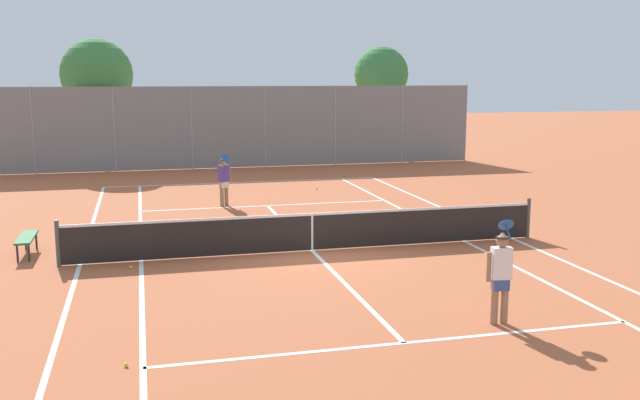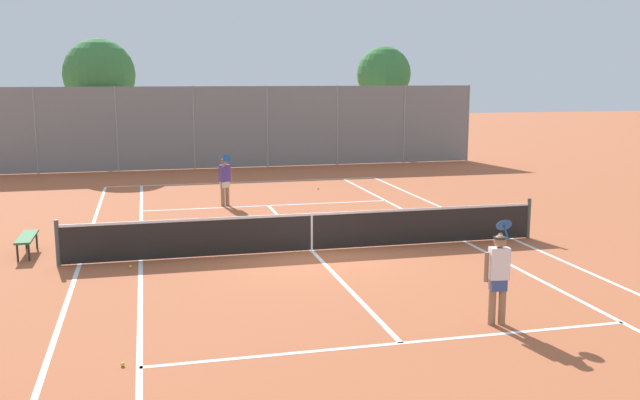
% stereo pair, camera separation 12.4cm
% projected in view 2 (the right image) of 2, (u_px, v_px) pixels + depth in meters
% --- Properties ---
extents(ground_plane, '(120.00, 120.00, 0.00)m').
position_uv_depth(ground_plane, '(312.00, 251.00, 17.70)').
color(ground_plane, '#B25B38').
extents(court_line_markings, '(11.10, 23.90, 0.01)m').
position_uv_depth(court_line_markings, '(312.00, 251.00, 17.70)').
color(court_line_markings, white).
rests_on(court_line_markings, ground).
extents(tennis_net, '(12.00, 0.10, 1.07)m').
position_uv_depth(tennis_net, '(312.00, 231.00, 17.61)').
color(tennis_net, '#474C47').
rests_on(tennis_net, ground).
extents(player_near_side, '(0.73, 0.72, 1.77)m').
position_uv_depth(player_near_side, '(498.00, 273.00, 12.31)').
color(player_near_side, '#936B4C').
rests_on(player_near_side, ground).
extents(player_far_left, '(0.43, 0.90, 1.77)m').
position_uv_depth(player_far_left, '(225.00, 178.00, 23.63)').
color(player_far_left, '#936B4C').
rests_on(player_far_left, ground).
extents(loose_tennis_ball_1, '(0.07, 0.07, 0.07)m').
position_uv_depth(loose_tennis_ball_1, '(296.00, 252.00, 17.45)').
color(loose_tennis_ball_1, '#D1DB33').
rests_on(loose_tennis_ball_1, ground).
extents(loose_tennis_ball_2, '(0.07, 0.07, 0.07)m').
position_uv_depth(loose_tennis_ball_2, '(123.00, 364.00, 10.65)').
color(loose_tennis_ball_2, '#D1DB33').
rests_on(loose_tennis_ball_2, ground).
extents(loose_tennis_ball_3, '(0.07, 0.07, 0.07)m').
position_uv_depth(loose_tennis_ball_3, '(491.00, 295.00, 14.03)').
color(loose_tennis_ball_3, '#D1DB33').
rests_on(loose_tennis_ball_3, ground).
extents(loose_tennis_ball_4, '(0.07, 0.07, 0.07)m').
position_uv_depth(loose_tennis_ball_4, '(318.00, 189.00, 27.21)').
color(loose_tennis_ball_4, '#D1DB33').
rests_on(loose_tennis_ball_4, ground).
extents(loose_tennis_ball_5, '(0.07, 0.07, 0.07)m').
position_uv_depth(loose_tennis_ball_5, '(131.00, 267.00, 16.08)').
color(loose_tennis_ball_5, '#D1DB33').
rests_on(loose_tennis_ball_5, ground).
extents(courtside_bench, '(0.36, 1.50, 0.47)m').
position_uv_depth(courtside_bench, '(27.00, 238.00, 17.23)').
color(courtside_bench, '#2D6638').
rests_on(courtside_bench, ground).
extents(back_fence, '(24.12, 0.08, 3.83)m').
position_uv_depth(back_fence, '(231.00, 127.00, 33.26)').
color(back_fence, gray).
rests_on(back_fence, ground).
extents(tree_behind_left, '(3.33, 3.33, 6.01)m').
position_uv_depth(tree_behind_left, '(101.00, 77.00, 33.55)').
color(tree_behind_left, brown).
rests_on(tree_behind_left, ground).
extents(tree_behind_right, '(2.88, 2.88, 5.83)m').
position_uv_depth(tree_behind_right, '(384.00, 75.00, 37.99)').
color(tree_behind_right, brown).
rests_on(tree_behind_right, ground).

